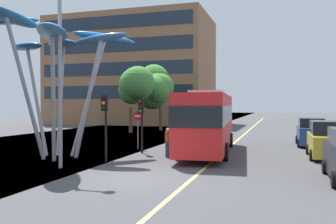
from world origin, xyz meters
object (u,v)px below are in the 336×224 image
car_parked_mid (326,141)px  car_parked_far (311,133)px  traffic_light_kerb_near (105,114)px  street_lamp (65,47)px  traffic_light_kerb_far (141,115)px  no_entry_sign (138,124)px  red_bus (208,119)px  pedestrian (168,143)px  leaf_sculpture (54,44)px

car_parked_mid → car_parked_far: car_parked_mid is taller
traffic_light_kerb_near → street_lamp: 3.87m
car_parked_mid → street_lamp: (-11.87, -7.03, 4.62)m
traffic_light_kerb_far → no_entry_sign: traffic_light_kerb_far is taller
red_bus → traffic_light_kerb_near: bearing=-130.9°
red_bus → traffic_light_kerb_far: bearing=-160.5°
pedestrian → traffic_light_kerb_far: bearing=150.6°
leaf_sculpture → street_lamp: size_ratio=1.06×
leaf_sculpture → car_parked_far: size_ratio=2.17×
pedestrian → car_parked_mid: bearing=15.8°
car_parked_mid → traffic_light_kerb_near: bearing=-156.0°
traffic_light_kerb_far → car_parked_far: traffic_light_kerb_far is taller
car_parked_far → street_lamp: 18.07m
traffic_light_kerb_far → no_entry_sign: (-0.98, 1.86, -0.68)m
car_parked_far → no_entry_sign: bearing=-153.9°
red_bus → pedestrian: (-1.75, -2.49, -1.23)m
leaf_sculpture → street_lamp: 3.82m
traffic_light_kerb_near → pedestrian: size_ratio=2.09×
traffic_light_kerb_far → leaf_sculpture: bearing=-142.7°
leaf_sculpture → street_lamp: street_lamp is taller
pedestrian → no_entry_sign: bearing=135.1°
no_entry_sign → pedestrian: bearing=-44.9°
leaf_sculpture → pedestrian: bearing=17.3°
street_lamp → leaf_sculpture: bearing=132.0°
pedestrian → street_lamp: bearing=-126.8°
car_parked_far → no_entry_sign: 12.36m
car_parked_mid → no_entry_sign: bearing=176.8°
leaf_sculpture → traffic_light_kerb_far: leaf_sculpture is taller
traffic_light_kerb_near → car_parked_far: 15.36m
no_entry_sign → traffic_light_kerb_far: bearing=-62.2°
leaf_sculpture → no_entry_sign: (2.99, 4.87, -4.62)m
leaf_sculpture → car_parked_mid: 15.91m
traffic_light_kerb_far → street_lamp: street_lamp is taller
traffic_light_kerb_near → car_parked_mid: bearing=24.0°
traffic_light_kerb_far → pedestrian: (2.03, -1.15, -1.51)m
red_bus → car_parked_mid: (6.63, -0.12, -1.09)m
no_entry_sign → car_parked_mid: bearing=-3.2°
car_parked_mid → street_lamp: bearing=-149.4°
car_parked_far → street_lamp: (-11.55, -13.10, 4.63)m
traffic_light_kerb_near → street_lamp: (-0.90, -2.15, 3.09)m
car_parked_mid → car_parked_far: (-0.32, 6.07, -0.01)m
red_bus → street_lamp: bearing=-126.2°
no_entry_sign → street_lamp: bearing=-93.6°
leaf_sculpture → no_entry_sign: bearing=58.5°
leaf_sculpture → traffic_light_kerb_near: (3.41, -0.64, -3.80)m
red_bus → car_parked_far: red_bus is taller
car_parked_far → leaf_sculpture: bearing=-143.8°
car_parked_far → pedestrian: (-8.07, -8.44, -0.12)m
traffic_light_kerb_near → street_lamp: size_ratio=0.38×
red_bus → no_entry_sign: 4.80m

